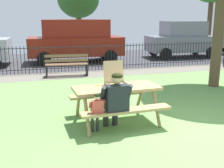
{
  "coord_description": "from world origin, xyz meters",
  "views": [
    {
      "loc": [
        -2.75,
        -4.24,
        2.18
      ],
      "look_at": [
        -1.17,
        1.36,
        0.75
      ],
      "focal_mm": 43.55,
      "sensor_mm": 36.0,
      "label": 1
    }
  ],
  "objects": [
    {
      "name": "parked_car_center",
      "position": [
        -0.77,
        9.37,
        1.1
      ],
      "size": [
        4.68,
        2.11,
        2.08
      ],
      "color": "maroon",
      "rests_on": "ground"
    },
    {
      "name": "child_at_table",
      "position": [
        -1.72,
        0.48,
        0.5
      ],
      "size": [
        0.31,
        0.31,
        0.82
      ],
      "color": "#353535",
      "rests_on": "ground"
    },
    {
      "name": "adult_at_table",
      "position": [
        -1.33,
        0.53,
        0.66
      ],
      "size": [
        0.62,
        0.6,
        1.19
      ],
      "color": "#2B2B2B",
      "rests_on": "ground"
    },
    {
      "name": "picnic_table_foreground",
      "position": [
        -1.16,
        1.04,
        0.6
      ],
      "size": [
        1.86,
        1.56,
        0.79
      ],
      "color": "tan",
      "rests_on": "ground"
    },
    {
      "name": "parked_car_right",
      "position": [
        5.19,
        9.37,
        1.01
      ],
      "size": [
        3.99,
        2.01,
        1.98
      ],
      "color": "gray",
      "rests_on": "ground"
    },
    {
      "name": "street_asphalt",
      "position": [
        0.0,
        10.06,
        -0.01
      ],
      "size": [
        28.0,
        6.45,
        0.01
      ],
      "primitive_type": "cube",
      "color": "#38383D"
    },
    {
      "name": "ground",
      "position": [
        0.0,
        1.42,
        -0.01
      ],
      "size": [
        28.0,
        10.83,
        0.02
      ],
      "primitive_type": "cube",
      "color": "#6B9B4F"
    },
    {
      "name": "pizza_box_open",
      "position": [
        -1.13,
        1.16,
        0.86
      ],
      "size": [
        0.48,
        0.52,
        0.5
      ],
      "color": "tan",
      "rests_on": "picnic_table_foreground"
    },
    {
      "name": "iron_fence_streetside",
      "position": [
        0.0,
        6.83,
        0.56
      ],
      "size": [
        18.04,
        0.03,
        1.1
      ],
      "color": "black",
      "rests_on": "ground"
    },
    {
      "name": "pizza_slice_on_table",
      "position": [
        -1.52,
        1.12,
        0.78
      ],
      "size": [
        0.18,
        0.23,
        0.02
      ],
      "color": "#E0C05A",
      "rests_on": "picnic_table_foreground"
    },
    {
      "name": "cobblestone_walkway",
      "position": [
        0.0,
        6.13,
        -0.0
      ],
      "size": [
        28.0,
        1.4,
        0.01
      ],
      "primitive_type": "cube",
      "color": "slate"
    },
    {
      "name": "park_bench_center",
      "position": [
        -1.64,
        6.0,
        0.42
      ],
      "size": [
        1.63,
        0.59,
        0.85
      ],
      "color": "brown",
      "rests_on": "ground"
    }
  ]
}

